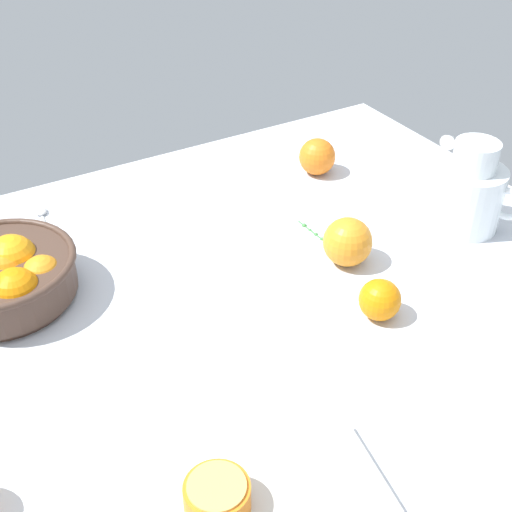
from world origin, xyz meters
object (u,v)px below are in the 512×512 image
(orange_half_0, at_px, (217,496))
(loose_orange_0, at_px, (348,242))
(juice_pitcher, at_px, (468,197))
(spoon, at_px, (44,222))
(loose_orange_2, at_px, (380,300))
(loose_orange_3, at_px, (317,157))

(orange_half_0, relative_size, loose_orange_0, 0.90)
(juice_pitcher, height_order, orange_half_0, juice_pitcher)
(orange_half_0, distance_m, loose_orange_0, 0.52)
(spoon, bearing_deg, loose_orange_0, -42.78)
(orange_half_0, relative_size, spoon, 0.44)
(loose_orange_2, xyz_separation_m, loose_orange_3, (0.18, 0.42, 0.01))
(orange_half_0, bearing_deg, spoon, 89.64)
(juice_pitcher, xyz_separation_m, loose_orange_0, (-0.25, 0.01, -0.02))
(juice_pitcher, distance_m, loose_orange_0, 0.26)
(orange_half_0, bearing_deg, loose_orange_0, 37.54)
(orange_half_0, distance_m, loose_orange_2, 0.41)
(juice_pitcher, relative_size, orange_half_0, 2.32)
(loose_orange_3, bearing_deg, spoon, 170.40)
(orange_half_0, distance_m, spoon, 0.70)
(orange_half_0, bearing_deg, loose_orange_3, 47.78)
(loose_orange_3, distance_m, spoon, 0.55)
(loose_orange_2, bearing_deg, loose_orange_0, 73.08)
(orange_half_0, bearing_deg, loose_orange_2, 25.96)
(loose_orange_0, distance_m, loose_orange_2, 0.14)
(loose_orange_2, distance_m, spoon, 0.64)
(loose_orange_0, distance_m, loose_orange_3, 0.32)
(juice_pitcher, xyz_separation_m, loose_orange_2, (-0.30, -0.12, -0.03))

